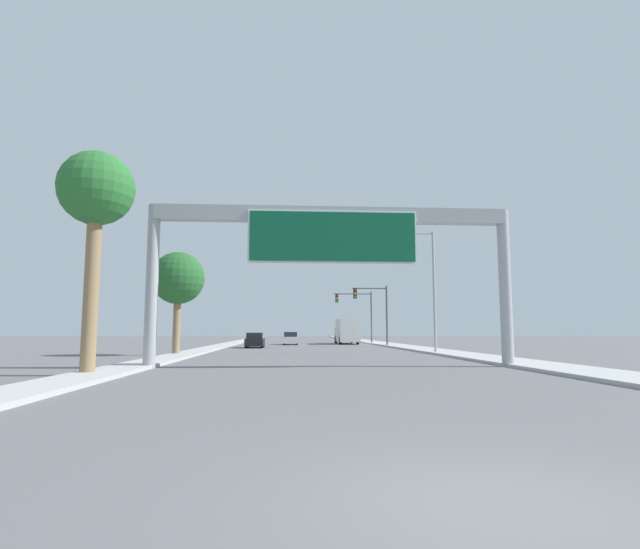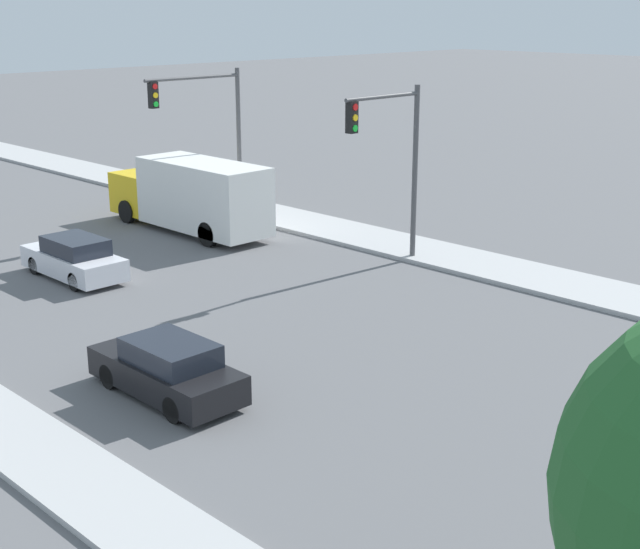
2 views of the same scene
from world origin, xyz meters
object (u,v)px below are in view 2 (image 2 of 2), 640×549
Objects in this scene: truck_box_primary at (192,195)px; traffic_light_mid_block at (211,120)px; traffic_light_near_intersection at (395,149)px; car_mid_center at (167,369)px; car_far_center at (74,259)px.

truck_box_primary is 1.31× the size of traffic_light_mid_block.
truck_box_primary is at bearing 102.79° from traffic_light_near_intersection.
truck_box_primary reaches higher than car_mid_center.
car_mid_center is 18.70m from traffic_light_mid_block.
traffic_light_near_intersection is at bearing -87.95° from traffic_light_mid_block.
car_far_center is 1.02× the size of car_mid_center.
car_far_center is at bearing -160.53° from truck_box_primary.
car_mid_center is 0.66× the size of traffic_light_mid_block.
car_mid_center is 0.51× the size of truck_box_primary.
traffic_light_near_intersection is (9.10, -6.78, 3.60)m from car_far_center.
traffic_light_mid_block is at bearing 20.19° from car_far_center.
traffic_light_mid_block is at bearing 92.05° from traffic_light_near_intersection.
car_mid_center is 13.60m from traffic_light_near_intersection.
car_far_center is 11.91m from traffic_light_near_intersection.
car_far_center is 10.98m from car_mid_center.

